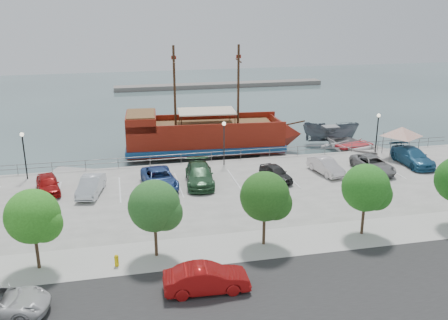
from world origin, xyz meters
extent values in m
plane|color=#3A4E50|center=(0.00, 0.00, -1.00)|extent=(160.00, 160.00, 0.00)
cube|color=#252525|center=(0.00, -16.00, 0.01)|extent=(100.00, 8.00, 0.04)
cube|color=#B1AFAA|center=(0.00, -10.00, 0.01)|extent=(100.00, 4.00, 0.05)
cylinder|color=slate|center=(0.00, 7.80, 0.95)|extent=(50.00, 0.06, 0.06)
cylinder|color=slate|center=(0.00, 7.80, 0.55)|extent=(50.00, 0.06, 0.06)
cube|color=slate|center=(10.00, 55.00, -0.60)|extent=(40.00, 3.00, 0.80)
cube|color=maroon|center=(-0.64, 13.20, 0.97)|extent=(16.93, 6.43, 2.70)
cube|color=navy|center=(-0.64, 13.20, 0.09)|extent=(17.27, 6.77, 0.62)
cone|color=maroon|center=(8.45, 12.50, 0.97)|extent=(3.69, 5.21, 4.98)
cube|color=maroon|center=(-7.36, 13.71, 3.04)|extent=(3.50, 5.41, 1.45)
cube|color=brown|center=(-7.36, 13.71, 3.82)|extent=(3.26, 4.98, 0.12)
cube|color=brown|center=(-0.12, 13.16, 2.37)|extent=(13.79, 5.58, 0.16)
cube|color=maroon|center=(-0.45, 15.68, 2.68)|extent=(16.55, 1.47, 0.73)
cube|color=maroon|center=(-0.83, 10.71, 2.68)|extent=(16.55, 1.47, 0.73)
cylinder|color=#382111|center=(2.98, 12.92, 6.57)|extent=(0.27, 0.27, 8.50)
cylinder|color=#382111|center=(-3.74, 13.43, 6.57)|extent=(0.27, 0.27, 8.50)
cylinder|color=#382111|center=(2.98, 12.92, 9.16)|extent=(0.38, 3.11, 0.15)
cylinder|color=#382111|center=(-3.74, 13.43, 9.16)|extent=(0.38, 3.11, 0.15)
cube|color=beige|center=(-0.43, 13.18, 3.87)|extent=(6.30, 4.39, 0.12)
cylinder|color=#382111|center=(9.18, 12.44, 2.21)|extent=(2.59, 0.36, 0.61)
imported|color=#545D66|center=(14.29, 13.88, 0.23)|extent=(6.78, 4.67, 2.46)
imported|color=white|center=(15.22, 9.66, -0.24)|extent=(6.73, 8.30, 1.52)
cube|color=gray|center=(-13.13, 9.20, -0.81)|extent=(6.88, 4.43, 0.38)
cube|color=gray|center=(7.95, 9.20, -0.81)|extent=(7.06, 4.32, 0.39)
cube|color=gray|center=(15.93, 9.20, -0.80)|extent=(7.12, 4.29, 0.39)
cylinder|color=slate|center=(16.85, 6.63, 1.15)|extent=(0.09, 0.09, 2.30)
cylinder|color=slate|center=(19.47, 5.94, 1.15)|extent=(0.09, 0.09, 2.30)
cylinder|color=slate|center=(16.16, 4.01, 1.15)|extent=(0.09, 0.09, 2.30)
cylinder|color=slate|center=(18.78, 3.31, 1.15)|extent=(0.09, 0.09, 2.30)
pyramid|color=silver|center=(17.82, 4.97, 3.18)|extent=(5.36, 5.36, 0.94)
imported|color=#9B100F|center=(-5.66, -14.58, 0.78)|extent=(4.78, 1.83, 1.56)
cylinder|color=#E5C007|center=(-10.45, -10.80, 0.31)|extent=(0.25, 0.25, 0.63)
sphere|color=#E5C007|center=(-10.45, -10.80, 0.65)|extent=(0.27, 0.27, 0.27)
cylinder|color=black|center=(-18.00, 6.50, 2.00)|extent=(0.12, 0.12, 4.00)
sphere|color=#FFF2CC|center=(-18.00, 6.50, 4.10)|extent=(0.36, 0.36, 0.36)
cylinder|color=black|center=(0.00, 6.50, 2.00)|extent=(0.12, 0.12, 4.00)
sphere|color=#FFF2CC|center=(0.00, 6.50, 4.10)|extent=(0.36, 0.36, 0.36)
cylinder|color=black|center=(16.00, 6.50, 2.00)|extent=(0.12, 0.12, 4.00)
sphere|color=#FFF2CC|center=(16.00, 6.50, 4.10)|extent=(0.36, 0.36, 0.36)
cylinder|color=#473321|center=(-15.00, -10.00, 1.10)|extent=(0.20, 0.20, 2.20)
sphere|color=#2A741C|center=(-15.00, -10.00, 3.40)|extent=(3.20, 3.20, 3.20)
sphere|color=#2A741C|center=(-14.40, -10.30, 3.00)|extent=(2.20, 2.20, 2.20)
cylinder|color=#473321|center=(-8.00, -10.00, 1.10)|extent=(0.20, 0.20, 2.20)
sphere|color=#255621|center=(-8.00, -10.00, 3.40)|extent=(3.20, 3.20, 3.20)
sphere|color=#255621|center=(-7.40, -10.30, 3.00)|extent=(2.20, 2.20, 2.20)
cylinder|color=#473321|center=(-1.00, -10.00, 1.10)|extent=(0.20, 0.20, 2.20)
sphere|color=#1E4D16|center=(-1.00, -10.00, 3.40)|extent=(3.20, 3.20, 3.20)
sphere|color=#1E4D16|center=(-0.40, -10.30, 3.00)|extent=(2.20, 2.20, 2.20)
cylinder|color=#473321|center=(6.00, -10.00, 1.10)|extent=(0.20, 0.20, 2.20)
sphere|color=#21621A|center=(6.00, -10.00, 3.40)|extent=(3.20, 3.20, 3.20)
sphere|color=#21621A|center=(6.60, -10.30, 3.00)|extent=(2.20, 2.20, 2.20)
imported|color=#980E0C|center=(-15.80, 2.68, 0.73)|extent=(2.53, 4.54, 1.46)
imported|color=silver|center=(-12.30, 1.51, 0.74)|extent=(2.47, 4.73, 1.48)
imported|color=navy|center=(-6.64, 1.99, 0.76)|extent=(3.11, 5.70, 1.51)
imported|color=#285130|center=(-3.19, 1.94, 0.82)|extent=(2.86, 5.88, 1.65)
imported|color=#242424|center=(3.53, 1.32, 0.68)|extent=(2.36, 4.25, 1.37)
imported|color=silver|center=(8.59, 2.07, 0.71)|extent=(2.22, 4.48, 1.41)
imported|color=gray|center=(13.06, 1.62, 0.72)|extent=(2.63, 5.28, 1.44)
imported|color=#225980|center=(17.81, 2.65, 0.80)|extent=(2.27, 5.54, 1.60)
camera|label=1|loc=(-9.90, -38.12, 15.44)|focal=40.00mm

